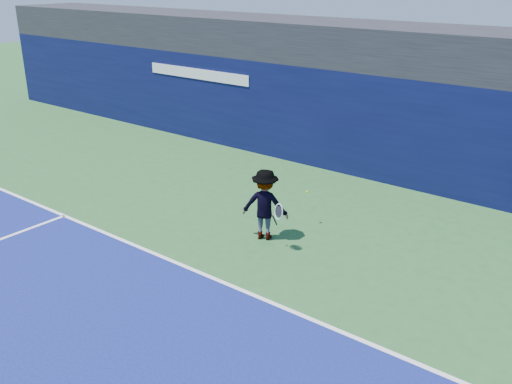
% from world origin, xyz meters
% --- Properties ---
extents(ground, '(80.00, 80.00, 0.00)m').
position_xyz_m(ground, '(0.00, 0.00, 0.00)').
color(ground, '#285A29').
rests_on(ground, ground).
extents(baseline, '(24.00, 0.10, 0.01)m').
position_xyz_m(baseline, '(0.00, 3.00, 0.01)').
color(baseline, white).
rests_on(baseline, ground).
extents(stadium_band, '(36.00, 3.00, 1.20)m').
position_xyz_m(stadium_band, '(0.00, 11.50, 3.60)').
color(stadium_band, black).
rests_on(stadium_band, back_wall_assembly).
extents(back_wall_assembly, '(36.00, 1.03, 3.00)m').
position_xyz_m(back_wall_assembly, '(-0.00, 10.50, 1.50)').
color(back_wall_assembly, '#090D33').
rests_on(back_wall_assembly, ground).
extents(tennis_player, '(1.34, 0.96, 1.63)m').
position_xyz_m(tennis_player, '(-0.36, 5.09, 0.81)').
color(tennis_player, silver).
rests_on(tennis_player, ground).
extents(tennis_ball, '(0.07, 0.07, 0.07)m').
position_xyz_m(tennis_ball, '(-0.03, 6.28, 0.83)').
color(tennis_ball, '#A2CE16').
rests_on(tennis_ball, ground).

